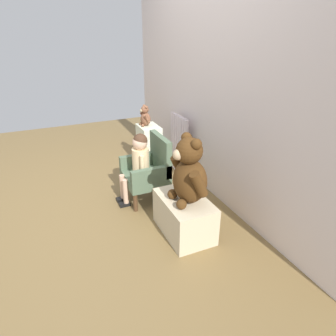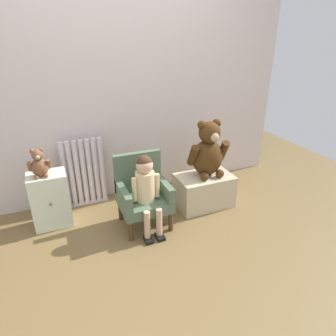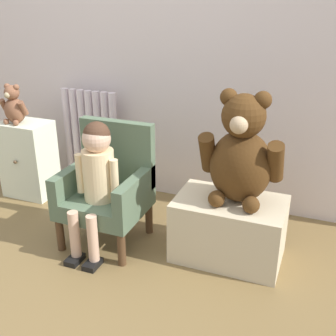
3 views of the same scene
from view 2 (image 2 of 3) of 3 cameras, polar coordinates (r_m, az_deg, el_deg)
ground_plane at (r=2.53m, az=-0.92°, el=-17.20°), size 6.00×6.00×0.00m
back_wall at (r=3.12m, az=-9.98°, el=15.40°), size 3.80×0.05×2.40m
radiator at (r=3.18m, az=-15.69°, el=-0.97°), size 0.43×0.05×0.72m
small_dresser at (r=2.98m, az=-21.48°, el=-5.66°), size 0.33×0.26×0.53m
child_armchair at (r=2.78m, az=-4.88°, el=-4.64°), size 0.44×0.41×0.67m
child_figure at (r=2.62m, az=-4.23°, el=-2.96°), size 0.25×0.35×0.73m
low_bench at (r=3.15m, az=6.84°, el=-4.23°), size 0.57×0.36×0.34m
large_teddy_bear at (r=3.00m, az=7.64°, el=3.11°), size 0.42×0.29×0.58m
small_teddy_bear at (r=2.80m, az=-23.32°, el=0.65°), size 0.19×0.13×0.26m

